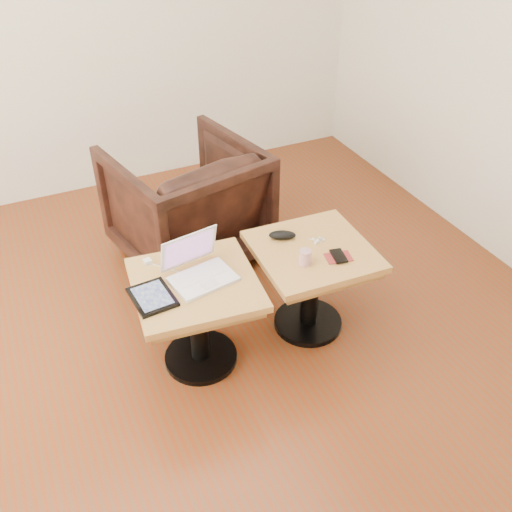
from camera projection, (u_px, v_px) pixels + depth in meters
name	position (u px, v px, depth m)	size (l,w,h in m)	color
room_shell	(160.00, 141.00, 2.15)	(4.52, 4.52, 2.71)	brown
side_table_left	(197.00, 302.00, 2.84)	(0.65, 0.65, 0.54)	black
side_table_right	(312.00, 269.00, 3.06)	(0.62, 0.62, 0.54)	black
laptop	(198.00, 269.00, 2.77)	(0.34, 0.31, 0.21)	white
tablet	(152.00, 297.00, 2.65)	(0.20, 0.25, 0.02)	black
charging_adapter	(148.00, 261.00, 2.87)	(0.04, 0.04, 0.02)	white
glasses_case	(282.00, 235.00, 3.04)	(0.15, 0.06, 0.05)	black
striped_cup	(305.00, 257.00, 2.85)	(0.06, 0.06, 0.08)	#BB4353
earbuds_tangle	(318.00, 240.00, 3.03)	(0.08, 0.05, 0.02)	white
phone_on_sleeve	(339.00, 257.00, 2.91)	(0.15, 0.13, 0.02)	maroon
armchair	(186.00, 204.00, 3.63)	(0.83, 0.86, 0.78)	black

